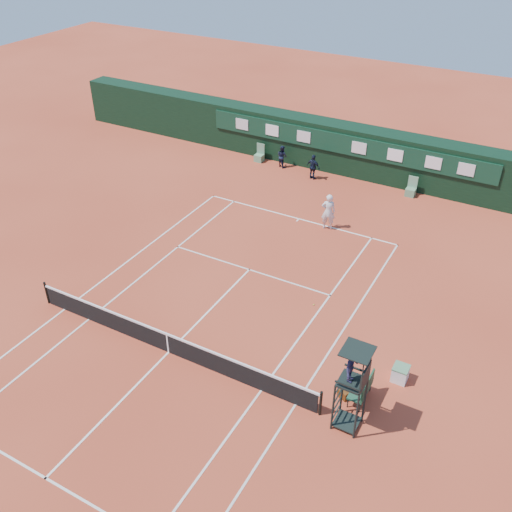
{
  "coord_description": "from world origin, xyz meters",
  "views": [
    {
      "loc": [
        10.91,
        -12.73,
        15.46
      ],
      "look_at": [
        0.58,
        6.0,
        1.2
      ],
      "focal_mm": 40.0,
      "sensor_mm": 36.0,
      "label": 1
    }
  ],
  "objects_px": {
    "tennis_net": "(168,342)",
    "umpire_chair": "(353,372)",
    "player_bench": "(363,388)",
    "player": "(328,212)",
    "cooler": "(400,373)"
  },
  "relations": [
    {
      "from": "tennis_net",
      "to": "player_bench",
      "type": "xyz_separation_m",
      "value": [
        7.44,
        1.31,
        0.09
      ]
    },
    {
      "from": "player_bench",
      "to": "cooler",
      "type": "xyz_separation_m",
      "value": [
        0.87,
        1.6,
        -0.27
      ]
    },
    {
      "from": "cooler",
      "to": "player",
      "type": "distance_m",
      "value": 11.03
    },
    {
      "from": "tennis_net",
      "to": "umpire_chair",
      "type": "xyz_separation_m",
      "value": [
        7.36,
        0.03,
        1.95
      ]
    },
    {
      "from": "tennis_net",
      "to": "umpire_chair",
      "type": "relative_size",
      "value": 3.77
    },
    {
      "from": "tennis_net",
      "to": "player",
      "type": "xyz_separation_m",
      "value": [
        1.71,
        11.72,
        0.48
      ]
    },
    {
      "from": "player_bench",
      "to": "player",
      "type": "xyz_separation_m",
      "value": [
        -5.73,
        10.41,
        0.4
      ]
    },
    {
      "from": "umpire_chair",
      "to": "cooler",
      "type": "xyz_separation_m",
      "value": [
        0.96,
        2.88,
        -2.13
      ]
    },
    {
      "from": "tennis_net",
      "to": "cooler",
      "type": "relative_size",
      "value": 20.0
    },
    {
      "from": "player_bench",
      "to": "umpire_chair",
      "type": "bearing_deg",
      "value": -93.73
    },
    {
      "from": "player",
      "to": "cooler",
      "type": "bearing_deg",
      "value": 108.33
    },
    {
      "from": "tennis_net",
      "to": "player",
      "type": "height_order",
      "value": "player"
    },
    {
      "from": "player_bench",
      "to": "player",
      "type": "relative_size",
      "value": 0.6
    },
    {
      "from": "umpire_chair",
      "to": "player_bench",
      "type": "distance_m",
      "value": 2.27
    },
    {
      "from": "player_bench",
      "to": "cooler",
      "type": "relative_size",
      "value": 1.86
    }
  ]
}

